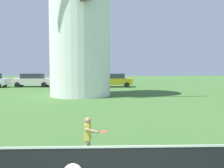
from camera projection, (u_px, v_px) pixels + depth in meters
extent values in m
cylinder|color=white|center=(80.00, 21.00, 22.10)|extent=(4.97, 4.97, 12.29)
cube|color=black|center=(116.00, 162.00, 5.28)|extent=(5.33, 0.01, 0.55)
cube|color=white|center=(116.00, 147.00, 5.26)|extent=(5.33, 0.02, 0.04)
cylinder|color=#9E937F|center=(89.00, 148.00, 7.44)|extent=(0.10, 0.10, 0.52)
cylinder|color=#9E937F|center=(87.00, 150.00, 7.31)|extent=(0.10, 0.10, 0.52)
cube|color=#E5CC4C|center=(88.00, 132.00, 7.34)|extent=(0.20, 0.28, 0.46)
sphere|color=tan|center=(88.00, 121.00, 7.32)|extent=(0.17, 0.17, 0.17)
cylinder|color=tan|center=(90.00, 131.00, 7.50)|extent=(0.07, 0.07, 0.34)
cylinder|color=tan|center=(92.00, 131.00, 7.16)|extent=(0.36, 0.16, 0.13)
cylinder|color=#D84C33|center=(97.00, 131.00, 7.13)|extent=(0.22, 0.08, 0.04)
ellipsoid|color=#D84C33|center=(105.00, 132.00, 7.08)|extent=(0.23, 0.28, 0.03)
cylinder|color=black|center=(5.00, 84.00, 31.65)|extent=(0.61, 0.22, 0.60)
cube|color=silver|center=(33.00, 81.00, 31.40)|extent=(4.44, 1.71, 0.70)
cube|color=#2D333D|center=(32.00, 76.00, 31.36)|extent=(2.49, 1.50, 0.56)
cylinder|color=black|center=(47.00, 84.00, 32.33)|extent=(0.60, 0.18, 0.60)
cylinder|color=black|center=(44.00, 85.00, 30.63)|extent=(0.60, 0.18, 0.60)
cylinder|color=black|center=(22.00, 84.00, 32.22)|extent=(0.60, 0.18, 0.60)
cylinder|color=black|center=(17.00, 85.00, 30.53)|extent=(0.60, 0.18, 0.60)
cube|color=#334C99|center=(78.00, 81.00, 31.98)|extent=(4.52, 2.02, 0.70)
cube|color=#2D333D|center=(77.00, 76.00, 31.94)|extent=(2.57, 1.68, 0.56)
cylinder|color=black|center=(91.00, 83.00, 32.80)|extent=(0.61, 0.22, 0.60)
cylinder|color=black|center=(89.00, 84.00, 31.10)|extent=(0.61, 0.22, 0.60)
cylinder|color=black|center=(67.00, 83.00, 32.91)|extent=(0.61, 0.22, 0.60)
cylinder|color=black|center=(64.00, 84.00, 31.22)|extent=(0.61, 0.22, 0.60)
cube|color=#999919|center=(115.00, 81.00, 31.26)|extent=(4.06, 1.80, 0.70)
cube|color=#2D333D|center=(115.00, 76.00, 31.21)|extent=(2.29, 1.55, 0.56)
cylinder|color=black|center=(126.00, 84.00, 32.15)|extent=(0.60, 0.19, 0.60)
cylinder|color=black|center=(127.00, 85.00, 30.45)|extent=(0.60, 0.19, 0.60)
cylinder|color=black|center=(103.00, 84.00, 32.12)|extent=(0.60, 0.19, 0.60)
cylinder|color=black|center=(103.00, 85.00, 30.42)|extent=(0.60, 0.19, 0.60)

